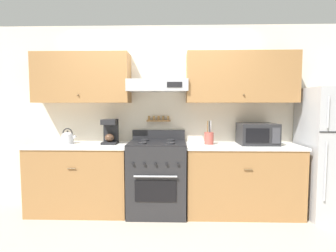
% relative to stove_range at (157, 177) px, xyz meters
% --- Properties ---
extents(ground_plane, '(16.00, 16.00, 0.00)m').
position_rel_stove_range_xyz_m(ground_plane, '(-0.00, -0.30, -0.48)').
color(ground_plane, '#B2A38E').
extents(wall_back, '(5.20, 0.46, 2.55)m').
position_rel_stove_range_xyz_m(wall_back, '(0.04, 0.28, 0.99)').
color(wall_back, beige).
rests_on(wall_back, ground_plane).
extents(counter_left, '(1.32, 0.64, 0.92)m').
position_rel_stove_range_xyz_m(counter_left, '(-1.04, 0.02, -0.02)').
color(counter_left, olive).
rests_on(counter_left, ground_plane).
extents(counter_right, '(1.48, 0.64, 0.92)m').
position_rel_stove_range_xyz_m(counter_right, '(1.12, 0.02, -0.02)').
color(counter_right, olive).
rests_on(counter_right, ground_plane).
extents(stove_range, '(0.75, 0.67, 1.08)m').
position_rel_stove_range_xyz_m(stove_range, '(0.00, 0.00, 0.00)').
color(stove_range, '#232326').
rests_on(stove_range, ground_plane).
extents(refrigerator, '(0.70, 0.70, 1.66)m').
position_rel_stove_range_xyz_m(refrigerator, '(2.25, -0.02, 0.35)').
color(refrigerator, '#ADAFB5').
rests_on(refrigerator, ground_plane).
extents(tea_kettle, '(0.20, 0.15, 0.21)m').
position_rel_stove_range_xyz_m(tea_kettle, '(-1.21, 0.05, 0.52)').
color(tea_kettle, '#B7B7BC').
rests_on(tea_kettle, counter_left).
extents(coffee_maker, '(0.19, 0.23, 0.33)m').
position_rel_stove_range_xyz_m(coffee_maker, '(-0.64, 0.08, 0.60)').
color(coffee_maker, black).
rests_on(coffee_maker, counter_left).
extents(microwave, '(0.48, 0.41, 0.28)m').
position_rel_stove_range_xyz_m(microwave, '(1.33, 0.07, 0.58)').
color(microwave, '#232326').
rests_on(microwave, counter_right).
extents(utensil_crock, '(0.12, 0.12, 0.31)m').
position_rel_stove_range_xyz_m(utensil_crock, '(0.69, 0.05, 0.52)').
color(utensil_crock, '#B24C42').
rests_on(utensil_crock, counter_right).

